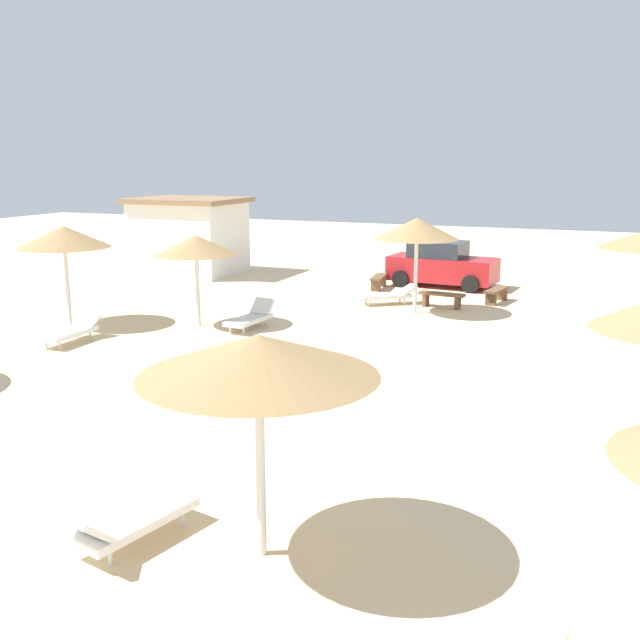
{
  "coord_description": "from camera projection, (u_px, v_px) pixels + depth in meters",
  "views": [
    {
      "loc": [
        6.28,
        -12.19,
        4.85
      ],
      "look_at": [
        0.0,
        3.0,
        1.2
      ],
      "focal_mm": 41.49,
      "sensor_mm": 36.0,
      "label": 1
    }
  ],
  "objects": [
    {
      "name": "lounger_7",
      "position": [
        127.0,
        521.0,
        9.38
      ],
      "size": [
        1.03,
        1.98,
        0.73
      ],
      "color": "white",
      "rests_on": "ground"
    },
    {
      "name": "parked_car",
      "position": [
        442.0,
        265.0,
        28.02
      ],
      "size": [
        4.13,
        2.25,
        1.72
      ],
      "color": "#B21E23",
      "rests_on": "ground"
    },
    {
      "name": "lounger_2",
      "position": [
        389.0,
        295.0,
        24.72
      ],
      "size": [
        1.93,
        1.63,
        0.64
      ],
      "color": "white",
      "rests_on": "ground"
    },
    {
      "name": "parasol_7",
      "position": [
        258.0,
        356.0,
        8.67
      ],
      "size": [
        2.9,
        2.9,
        2.81
      ],
      "color": "silver",
      "rests_on": "ground"
    },
    {
      "name": "bench_0",
      "position": [
        497.0,
        293.0,
        24.95
      ],
      "size": [
        0.65,
        1.55,
        0.49
      ],
      "color": "brown",
      "rests_on": "ground"
    },
    {
      "name": "beach_cabana",
      "position": [
        189.0,
        235.0,
        31.01
      ],
      "size": [
        4.42,
        3.67,
        3.17
      ],
      "color": "white",
      "rests_on": "ground"
    },
    {
      "name": "parasol_1",
      "position": [
        64.0,
        237.0,
        21.21
      ],
      "size": [
        2.65,
        2.65,
        2.9
      ],
      "color": "silver",
      "rests_on": "ground"
    },
    {
      "name": "parasol_0",
      "position": [
        196.0,
        246.0,
        21.19
      ],
      "size": [
        2.35,
        2.35,
        2.64
      ],
      "color": "silver",
      "rests_on": "ground"
    },
    {
      "name": "parasol_2",
      "position": [
        417.0,
        229.0,
        22.81
      ],
      "size": [
        2.59,
        2.59,
        3.0
      ],
      "color": "silver",
      "rests_on": "ground"
    },
    {
      "name": "bench_2",
      "position": [
        442.0,
        297.0,
        24.15
      ],
      "size": [
        1.54,
        0.58,
        0.49
      ],
      "color": "brown",
      "rests_on": "ground"
    },
    {
      "name": "lounger_1",
      "position": [
        72.0,
        331.0,
        19.64
      ],
      "size": [
        0.67,
        1.92,
        0.65
      ],
      "color": "white",
      "rests_on": "ground"
    },
    {
      "name": "bench_1",
      "position": [
        379.0,
        280.0,
        27.59
      ],
      "size": [
        0.58,
        1.54,
        0.49
      ],
      "color": "brown",
      "rests_on": "ground"
    },
    {
      "name": "lounger_0",
      "position": [
        251.0,
        317.0,
        21.22
      ],
      "size": [
        0.78,
        1.91,
        0.76
      ],
      "color": "white",
      "rests_on": "ground"
    },
    {
      "name": "ground_plane",
      "position": [
        261.0,
        411.0,
        14.39
      ],
      "size": [
        80.0,
        80.0,
        0.0
      ],
      "primitive_type": "plane",
      "color": "beige"
    }
  ]
}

